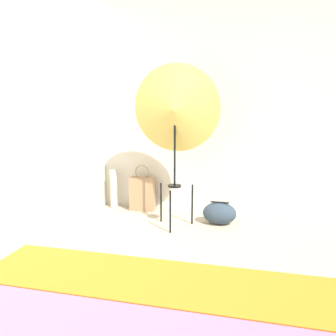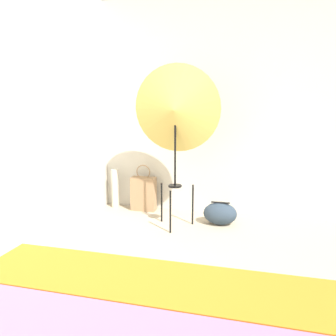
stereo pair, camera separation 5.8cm
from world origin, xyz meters
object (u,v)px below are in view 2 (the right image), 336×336
at_px(tote_bag, 144,193).
at_px(duffel_bag, 220,214).
at_px(photo_umbrella, 175,110).
at_px(paper_roll, 115,189).

height_order(tote_bag, duffel_bag, tote_bag).
bearing_deg(photo_umbrella, duffel_bag, 20.10).
xyz_separation_m(photo_umbrella, duffel_bag, (0.48, 0.18, -1.15)).
distance_m(duffel_bag, paper_roll, 1.44).
bearing_deg(paper_roll, duffel_bag, -12.18).
xyz_separation_m(tote_bag, duffel_bag, (1.00, -0.28, -0.10)).
xyz_separation_m(photo_umbrella, paper_roll, (-0.92, 0.48, -1.02)).
bearing_deg(duffel_bag, photo_umbrella, -159.90).
bearing_deg(paper_roll, photo_umbrella, -27.53).
bearing_deg(photo_umbrella, tote_bag, 138.51).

